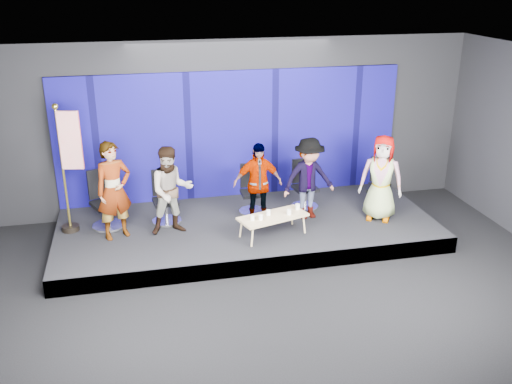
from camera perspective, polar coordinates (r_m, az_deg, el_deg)
ground at (r=8.76m, az=2.56°, el=-11.36°), size 10.00×10.00×0.00m
room_walls at (r=7.72m, az=2.86°, el=4.00°), size 10.02×8.02×3.51m
riser at (r=10.82m, az=-0.89°, el=-3.72°), size 7.00×3.00×0.30m
backdrop at (r=11.66m, az=-2.40°, el=5.73°), size 7.00×0.08×2.60m
chair_a at (r=10.78m, az=-14.77°, el=-1.63°), size 0.80×0.80×1.08m
panelist_a at (r=10.14m, az=-14.02°, el=0.15°), size 0.75×0.64×1.75m
chair_b at (r=10.77m, az=-9.03°, el=-1.34°), size 0.61×0.61×0.99m
panelist_b at (r=10.14m, az=-8.47°, el=0.14°), size 0.83×0.68×1.61m
chair_c at (r=11.07m, az=-0.42°, el=-0.50°), size 0.55×0.55×0.95m
panelist_c at (r=10.45m, az=0.16°, el=0.84°), size 0.91×0.39×1.55m
chair_d at (r=11.34m, az=4.84°, el=-0.01°), size 0.61×0.61×0.97m
panelist_d at (r=10.71m, az=5.29°, el=1.35°), size 1.08×0.70×1.57m
chair_e at (r=11.50m, az=12.15°, el=-0.04°), size 0.77×0.77×1.01m
panelist_e at (r=10.87m, az=12.41°, el=1.39°), size 0.95×0.85×1.63m
coffee_table at (r=10.09m, az=1.70°, el=-2.55°), size 1.32×0.85×0.38m
mug_a at (r=9.88m, az=-0.35°, el=-2.61°), size 0.07×0.07×0.09m
mug_b at (r=9.90m, az=0.48°, el=-2.54°), size 0.08×0.08×0.09m
mug_c at (r=10.09m, az=1.25°, el=-2.07°), size 0.08×0.08×0.09m
mug_d at (r=10.12m, az=3.32°, el=-2.01°), size 0.08×0.08×0.09m
mug_e at (r=10.35m, az=4.18°, el=-1.48°), size 0.08×0.08×0.10m
flag_stand at (r=10.45m, az=-18.19°, el=2.49°), size 0.53×0.31×2.35m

